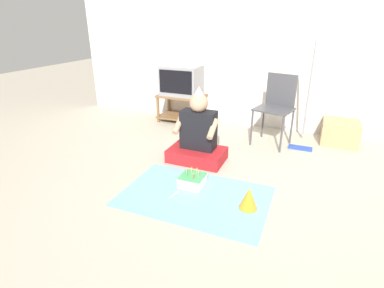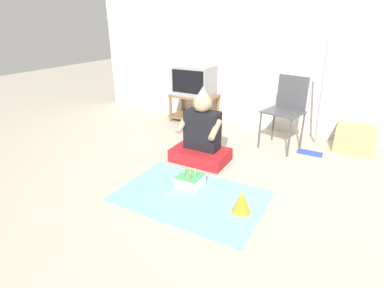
# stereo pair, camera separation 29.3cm
# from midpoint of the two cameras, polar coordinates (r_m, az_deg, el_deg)

# --- Properties ---
(ground_plane) EXTENTS (16.00, 16.00, 0.00)m
(ground_plane) POSITION_cam_midpoint_polar(r_m,az_deg,el_deg) (2.72, 6.12, -10.58)
(ground_plane) COLOR #BCB29E
(wall_back) EXTENTS (6.40, 0.06, 2.55)m
(wall_back) POSITION_cam_midpoint_polar(r_m,az_deg,el_deg) (4.29, 15.42, 19.23)
(wall_back) COLOR silver
(wall_back) RESTS_ON ground_plane
(tv_stand) EXTENTS (0.70, 0.43, 0.42)m
(tv_stand) POSITION_cam_midpoint_polar(r_m,az_deg,el_deg) (4.64, -3.81, 7.30)
(tv_stand) COLOR olive
(tv_stand) RESTS_ON ground_plane
(tv) EXTENTS (0.57, 0.42, 0.43)m
(tv) POSITION_cam_midpoint_polar(r_m,az_deg,el_deg) (4.55, -3.93, 11.95)
(tv) COLOR #99999E
(tv) RESTS_ON tv_stand
(folding_chair) EXTENTS (0.50, 0.47, 0.87)m
(folding_chair) POSITION_cam_midpoint_polar(r_m,az_deg,el_deg) (3.83, 13.72, 7.43)
(folding_chair) COLOR #4C4C51
(folding_chair) RESTS_ON ground_plane
(cardboard_box_stack) EXTENTS (0.43, 0.43, 0.29)m
(cardboard_box_stack) POSITION_cam_midpoint_polar(r_m,az_deg,el_deg) (4.20, 24.60, 1.98)
(cardboard_box_stack) COLOR tan
(cardboard_box_stack) RESTS_ON ground_plane
(dust_mop) EXTENTS (0.28, 0.44, 1.28)m
(dust_mop) POSITION_cam_midpoint_polar(r_m,az_deg,el_deg) (3.84, 18.74, 4.84)
(dust_mop) COLOR #2D4CB2
(dust_mop) RESTS_ON ground_plane
(person_seated) EXTENTS (0.61, 0.40, 0.84)m
(person_seated) POSITION_cam_midpoint_polar(r_m,az_deg,el_deg) (3.31, -1.44, 1.14)
(person_seated) COLOR red
(person_seated) RESTS_ON ground_plane
(party_cloth) EXTENTS (1.31, 0.87, 0.01)m
(party_cloth) POSITION_cam_midpoint_polar(r_m,az_deg,el_deg) (2.75, -2.55, -9.93)
(party_cloth) COLOR #7FC6E0
(party_cloth) RESTS_ON ground_plane
(birthday_cake) EXTENTS (0.22, 0.22, 0.17)m
(birthday_cake) POSITION_cam_midpoint_polar(r_m,az_deg,el_deg) (2.87, -2.85, -7.04)
(birthday_cake) COLOR white
(birthday_cake) RESTS_ON party_cloth
(party_hat_blue) EXTENTS (0.16, 0.16, 0.19)m
(party_hat_blue) POSITION_cam_midpoint_polar(r_m,az_deg,el_deg) (2.55, 7.50, -10.28)
(party_hat_blue) COLOR gold
(party_hat_blue) RESTS_ON party_cloth
(plastic_spoon_near) EXTENTS (0.05, 0.14, 0.01)m
(plastic_spoon_near) POSITION_cam_midpoint_polar(r_m,az_deg,el_deg) (2.78, -6.08, -9.38)
(plastic_spoon_near) COLOR white
(plastic_spoon_near) RESTS_ON party_cloth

